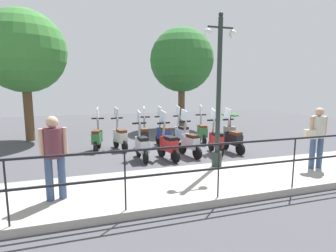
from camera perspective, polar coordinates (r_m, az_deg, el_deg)
ground_plane at (r=9.37m, az=3.30°, el=-5.49°), size 28.00×28.00×0.00m
promenade_walkway at (r=6.63m, az=13.27°, el=-11.00°), size 2.20×20.00×0.15m
fence_railing at (r=5.56m, az=19.12°, el=-6.05°), size 0.04×16.03×1.07m
lamp_post_near at (r=6.94m, az=10.92°, el=5.26°), size 0.26×0.90×3.95m
pedestrian_with_bag at (r=7.77m, az=29.69°, el=-1.38°), size 0.36×0.66×1.59m
pedestrian_distant at (r=5.29m, az=-23.58°, el=-5.12°), size 0.36×0.49×1.59m
tree_large at (r=12.51m, az=-28.88°, el=13.98°), size 3.34×3.34×5.37m
tree_distant at (r=14.43m, az=3.01°, el=14.06°), size 3.38×3.38×5.38m
potted_palm at (r=12.40m, az=13.26°, el=-0.16°), size 1.06×0.66×1.05m
scooter_near_0 at (r=9.34m, az=13.90°, el=-2.74°), size 1.23×0.45×1.54m
scooter_near_1 at (r=9.00m, az=10.37°, el=-3.05°), size 1.23×0.44×1.54m
scooter_near_2 at (r=8.57m, az=4.73°, el=-3.52°), size 1.21×0.52×1.54m
scooter_near_3 at (r=8.18m, az=0.04°, el=-4.07°), size 1.21×0.51×1.54m
scooter_near_4 at (r=8.16m, az=-5.72°, el=-4.14°), size 1.23×0.44×1.54m
scooter_far_0 at (r=10.66m, az=7.44°, el=-1.18°), size 1.22×0.49×1.54m
scooter_far_1 at (r=10.21m, az=2.96°, el=-1.55°), size 1.23×0.44×1.54m
scooter_far_2 at (r=9.98m, az=-1.04°, el=-1.78°), size 1.23×0.47×1.54m
scooter_far_3 at (r=9.83m, az=-5.13°, el=-1.97°), size 1.22×0.49×1.54m
scooter_far_4 at (r=9.62m, az=-10.38°, el=-2.30°), size 1.21×0.52×1.54m
scooter_far_5 at (r=9.68m, az=-15.17°, el=-2.40°), size 1.22×0.49×1.54m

